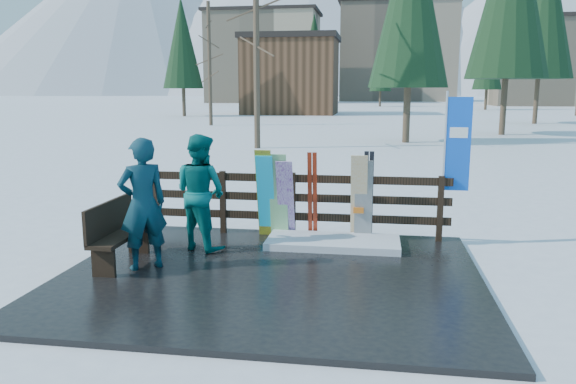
% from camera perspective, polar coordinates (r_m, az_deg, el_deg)
% --- Properties ---
extents(ground, '(700.00, 700.00, 0.00)m').
position_cam_1_polar(ground, '(8.24, -1.80, -8.78)').
color(ground, white).
rests_on(ground, ground).
extents(deck, '(6.00, 5.00, 0.08)m').
position_cam_1_polar(deck, '(8.22, -1.80, -8.52)').
color(deck, black).
rests_on(deck, ground).
extents(fence, '(5.60, 0.10, 1.15)m').
position_cam_1_polar(fence, '(10.14, 0.47, -0.78)').
color(fence, black).
rests_on(fence, deck).
extents(snow_patch, '(2.24, 1.00, 0.12)m').
position_cam_1_polar(snow_patch, '(9.62, 4.60, -5.11)').
color(snow_patch, white).
rests_on(snow_patch, deck).
extents(bench, '(0.41, 1.50, 0.97)m').
position_cam_1_polar(bench, '(8.89, -17.01, -3.80)').
color(bench, black).
rests_on(bench, deck).
extents(snowboard_0, '(0.30, 0.39, 1.50)m').
position_cam_1_polar(snowboard_0, '(9.99, -2.27, -0.45)').
color(snowboard_0, '#13C1F0').
rests_on(snowboard_0, deck).
extents(snowboard_1, '(0.32, 0.31, 1.52)m').
position_cam_1_polar(snowboard_1, '(9.94, -0.98, -0.41)').
color(snowboard_1, silver).
rests_on(snowboard_1, deck).
extents(snowboard_2, '(0.28, 0.39, 1.59)m').
position_cam_1_polar(snowboard_2, '(9.98, -2.38, -0.16)').
color(snowboard_2, yellow).
rests_on(snowboard_2, deck).
extents(snowboard_3, '(0.29, 0.43, 1.41)m').
position_cam_1_polar(snowboard_3, '(9.93, -0.25, -0.75)').
color(snowboard_3, white).
rests_on(snowboard_3, deck).
extents(snowboard_4, '(0.31, 0.23, 1.44)m').
position_cam_1_polar(snowboard_4, '(9.81, 7.68, -0.90)').
color(snowboard_4, black).
rests_on(snowboard_4, deck).
extents(snowboard_5, '(0.28, 0.37, 1.53)m').
position_cam_1_polar(snowboard_5, '(9.81, 7.21, -0.62)').
color(snowboard_5, white).
rests_on(snowboard_5, deck).
extents(ski_pair_a, '(0.16, 0.26, 1.56)m').
position_cam_1_polar(ski_pair_a, '(9.93, 2.50, -0.34)').
color(ski_pair_a, maroon).
rests_on(ski_pair_a, deck).
extents(ski_pair_b, '(0.17, 0.30, 1.59)m').
position_cam_1_polar(ski_pair_b, '(9.87, 8.16, -0.39)').
color(ski_pair_b, black).
rests_on(ski_pair_b, deck).
extents(rental_flag, '(0.45, 0.04, 2.60)m').
position_cam_1_polar(rental_flag, '(10.04, 16.58, 4.13)').
color(rental_flag, silver).
rests_on(rental_flag, deck).
extents(person_front, '(0.84, 0.81, 1.95)m').
position_cam_1_polar(person_front, '(8.47, -14.54, -1.19)').
color(person_front, '#10494B').
rests_on(person_front, deck).
extents(person_back, '(1.15, 1.06, 1.91)m').
position_cam_1_polar(person_back, '(9.36, -8.90, 0.00)').
color(person_back, '#05615F').
rests_on(person_back, deck).
extents(resort_buildings, '(73.00, 87.60, 22.60)m').
position_cam_1_polar(resort_buildings, '(123.26, 8.91, 13.56)').
color(resort_buildings, tan).
rests_on(resort_buildings, ground).
extents(trees, '(42.16, 68.89, 14.12)m').
position_cam_1_polar(trees, '(53.53, 12.65, 13.75)').
color(trees, '#382B1E').
rests_on(trees, ground).
extents(mountains, '(520.00, 260.00, 120.00)m').
position_cam_1_polar(mountains, '(339.61, 7.13, 18.34)').
color(mountains, white).
rests_on(mountains, ground).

